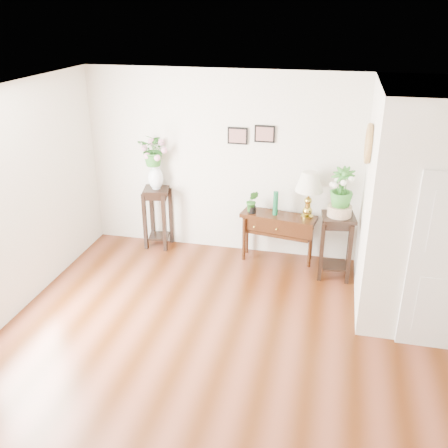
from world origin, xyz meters
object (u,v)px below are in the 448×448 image
(table_lamp, at_px, (309,195))
(plant_stand_a, at_px, (158,217))
(console_table, at_px, (278,237))
(plant_stand_b, at_px, (336,246))

(table_lamp, xyz_separation_m, plant_stand_a, (-2.35, 0.06, -0.60))
(console_table, xyz_separation_m, plant_stand_a, (-1.94, 0.06, 0.12))
(plant_stand_a, bearing_deg, console_table, -1.74)
(console_table, height_order, table_lamp, table_lamp)
(console_table, bearing_deg, plant_stand_b, -9.74)
(console_table, relative_size, plant_stand_b, 1.19)
(plant_stand_a, bearing_deg, table_lamp, -1.43)
(plant_stand_a, bearing_deg, plant_stand_b, -7.39)
(console_table, distance_m, plant_stand_b, 0.92)
(table_lamp, distance_m, plant_stand_b, 0.83)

